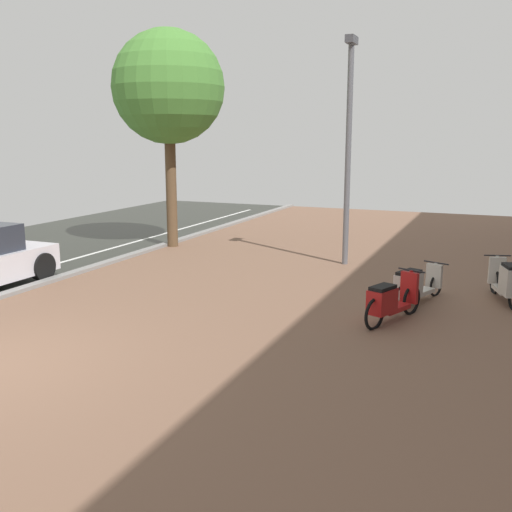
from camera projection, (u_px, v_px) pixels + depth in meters
ground at (54, 384)px, 7.52m from camera, size 21.00×40.00×0.13m
scooter_near at (414, 285)px, 11.01m from camera, size 0.88×1.69×0.71m
scooter_mid at (390, 301)px, 9.90m from camera, size 0.82×1.64×0.85m
scooter_far at (507, 282)px, 11.07m from camera, size 0.74×1.67×0.83m
lamp_post at (349, 141)px, 14.02m from camera, size 0.20×0.52×5.42m
street_tree at (168, 88)px, 16.14m from camera, size 3.13×3.13×6.04m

